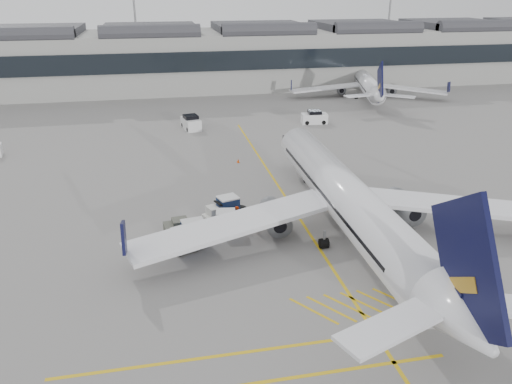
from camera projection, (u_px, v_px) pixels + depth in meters
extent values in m
plane|color=gray|center=(196.00, 267.00, 37.46)|extent=(220.00, 220.00, 0.00)
cube|color=#9E9E99|center=(163.00, 61.00, 100.49)|extent=(200.00, 20.00, 11.00)
cube|color=black|center=(164.00, 63.00, 90.88)|extent=(200.00, 0.50, 3.60)
cube|color=#38383D|center=(160.00, 28.00, 98.11)|extent=(200.00, 18.00, 1.40)
cylinder|color=slate|center=(135.00, 20.00, 109.55)|extent=(0.44, 0.44, 25.00)
cylinder|color=slate|center=(389.00, 17.00, 120.59)|extent=(0.44, 0.44, 25.00)
cube|color=gold|center=(290.00, 203.00, 48.35)|extent=(0.25, 60.00, 0.01)
cylinder|color=white|center=(345.00, 197.00, 41.74)|extent=(4.19, 30.43, 3.81)
cone|color=white|center=(293.00, 139.00, 57.36)|extent=(3.86, 4.10, 3.81)
cone|color=white|center=(465.00, 322.00, 25.60)|extent=(3.87, 4.91, 3.81)
cube|color=white|center=(234.00, 224.00, 39.05)|extent=(17.52, 8.60, 0.35)
cube|color=white|center=(458.00, 205.00, 42.37)|extent=(17.48, 8.98, 0.35)
cylinder|color=slate|center=(275.00, 218.00, 41.81)|extent=(2.17, 3.67, 2.13)
cylinder|color=slate|center=(405.00, 207.00, 43.83)|extent=(2.17, 3.67, 2.13)
cube|color=black|center=(468.00, 268.00, 25.06)|extent=(0.40, 7.71, 8.48)
cylinder|color=black|center=(305.00, 180.00, 53.40)|extent=(0.29, 0.65, 0.65)
cylinder|color=black|center=(324.00, 243.00, 40.07)|extent=(0.72, 0.82, 0.81)
cylinder|color=black|center=(383.00, 238.00, 40.95)|extent=(0.72, 0.82, 0.81)
cylinder|color=white|center=(367.00, 83.00, 93.64)|extent=(9.12, 24.12, 3.03)
cone|color=white|center=(357.00, 72.00, 106.25)|extent=(3.75, 3.89, 3.03)
cone|color=white|center=(379.00, 97.00, 80.60)|extent=(3.92, 4.51, 3.03)
cube|color=white|center=(326.00, 88.00, 93.22)|extent=(13.83, 3.65, 0.28)
cube|color=white|center=(409.00, 89.00, 92.39)|extent=(13.07, 9.86, 0.28)
cylinder|color=slate|center=(341.00, 89.00, 94.76)|extent=(2.38, 3.23, 1.69)
cylinder|color=slate|center=(391.00, 90.00, 94.25)|extent=(2.38, 3.23, 1.69)
cube|color=black|center=(380.00, 82.00, 80.18)|extent=(1.80, 5.98, 6.74)
cylinder|color=black|center=(359.00, 86.00, 103.05)|extent=(0.35, 0.56, 0.52)
cylinder|color=black|center=(356.00, 97.00, 92.74)|extent=(0.71, 0.77, 0.64)
cylinder|color=black|center=(378.00, 97.00, 92.53)|extent=(0.71, 0.77, 0.64)
cube|color=silver|center=(223.00, 216.00, 45.04)|extent=(3.92, 2.64, 0.67)
cube|color=black|center=(232.00, 206.00, 45.22)|extent=(3.41, 2.14, 1.42)
cube|color=silver|center=(213.00, 211.00, 44.26)|extent=(1.25, 1.47, 0.86)
cylinder|color=black|center=(214.00, 223.00, 43.90)|extent=(0.46, 0.31, 0.42)
cylinder|color=black|center=(207.00, 218.00, 44.95)|extent=(0.46, 0.31, 0.42)
cylinder|color=black|center=(240.00, 216.00, 45.23)|extent=(0.46, 0.31, 0.42)
cylinder|color=black|center=(233.00, 211.00, 46.28)|extent=(0.46, 0.31, 0.42)
cube|color=gray|center=(226.00, 228.00, 43.03)|extent=(1.91, 1.65, 0.12)
cube|color=navy|center=(226.00, 220.00, 42.72)|extent=(1.75, 1.58, 1.47)
cube|color=silver|center=(226.00, 212.00, 42.42)|extent=(1.81, 1.64, 0.10)
cylinder|color=black|center=(218.00, 232.00, 42.51)|extent=(0.24, 0.13, 0.22)
cylinder|color=black|center=(218.00, 226.00, 43.53)|extent=(0.24, 0.13, 0.22)
cylinder|color=black|center=(234.00, 232.00, 42.58)|extent=(0.24, 0.13, 0.22)
cylinder|color=black|center=(234.00, 226.00, 43.61)|extent=(0.24, 0.13, 0.22)
cube|color=gray|center=(228.00, 215.00, 45.51)|extent=(2.25, 2.03, 0.13)
cube|color=navy|center=(228.00, 206.00, 45.17)|extent=(2.08, 1.93, 1.60)
cube|color=silver|center=(228.00, 197.00, 44.85)|extent=(2.15, 2.00, 0.11)
cylinder|color=black|center=(223.00, 220.00, 44.70)|extent=(0.27, 0.18, 0.24)
cylinder|color=black|center=(218.00, 215.00, 45.69)|extent=(0.27, 0.18, 0.24)
cylinder|color=black|center=(239.00, 216.00, 45.39)|extent=(0.27, 0.18, 0.24)
cylinder|color=black|center=(233.00, 211.00, 46.37)|extent=(0.27, 0.18, 0.24)
cube|color=gray|center=(185.00, 249.00, 39.70)|extent=(2.29, 2.11, 0.13)
cube|color=navy|center=(184.00, 239.00, 39.36)|extent=(2.12, 2.00, 1.58)
cube|color=silver|center=(184.00, 229.00, 39.04)|extent=(2.19, 2.07, 0.11)
cylinder|color=black|center=(180.00, 255.00, 38.87)|extent=(0.26, 0.19, 0.24)
cylinder|color=black|center=(173.00, 249.00, 39.80)|extent=(0.26, 0.19, 0.24)
cylinder|color=black|center=(197.00, 250.00, 39.65)|extent=(0.26, 0.19, 0.24)
cylinder|color=black|center=(190.00, 244.00, 40.58)|extent=(0.26, 0.19, 0.24)
cube|color=gray|center=(194.00, 242.00, 40.73)|extent=(2.16, 1.88, 0.14)
cube|color=navy|center=(194.00, 232.00, 40.38)|extent=(1.99, 1.80, 1.65)
cube|color=silver|center=(193.00, 222.00, 40.05)|extent=(2.05, 1.87, 0.11)
cylinder|color=black|center=(187.00, 248.00, 39.96)|extent=(0.27, 0.15, 0.25)
cylinder|color=black|center=(183.00, 241.00, 41.04)|extent=(0.27, 0.15, 0.25)
cylinder|color=black|center=(206.00, 244.00, 40.49)|extent=(0.27, 0.15, 0.25)
cylinder|color=black|center=(202.00, 238.00, 41.56)|extent=(0.27, 0.15, 0.25)
imported|color=#FF4E0D|center=(249.00, 218.00, 43.49)|extent=(0.64, 0.73, 1.68)
imported|color=#EF3E0C|center=(237.00, 216.00, 43.66)|extent=(1.06, 0.95, 1.82)
cube|color=#4C4E42|center=(180.00, 229.00, 42.02)|extent=(2.86, 1.94, 1.07)
cube|color=#4C4E42|center=(180.00, 222.00, 41.77)|extent=(1.44, 1.44, 0.54)
cylinder|color=black|center=(171.00, 237.00, 41.23)|extent=(0.63, 0.34, 0.60)
cylinder|color=black|center=(168.00, 230.00, 42.45)|extent=(0.63, 0.34, 0.60)
cylinder|color=black|center=(194.00, 234.00, 41.81)|extent=(0.63, 0.34, 0.60)
cylinder|color=black|center=(190.00, 227.00, 43.03)|extent=(0.63, 0.34, 0.60)
cone|color=#F24C0A|center=(238.00, 161.00, 59.38)|extent=(0.35, 0.35, 0.48)
cone|color=#F24C0A|center=(317.00, 210.00, 46.42)|extent=(0.35, 0.35, 0.48)
cube|color=white|center=(191.00, 124.00, 73.07)|extent=(2.83, 4.38, 1.57)
cube|color=black|center=(191.00, 117.00, 72.71)|extent=(2.30, 2.38, 0.67)
cylinder|color=black|center=(200.00, 128.00, 72.44)|extent=(0.38, 0.71, 0.67)
cylinder|color=black|center=(188.00, 130.00, 71.77)|extent=(0.38, 0.71, 0.67)
cylinder|color=black|center=(194.00, 124.00, 74.72)|extent=(0.38, 0.71, 0.67)
cylinder|color=black|center=(183.00, 125.00, 74.05)|extent=(0.38, 0.71, 0.67)
cube|color=white|center=(314.00, 118.00, 76.10)|extent=(4.03, 2.29, 1.50)
cube|color=black|center=(315.00, 113.00, 75.75)|extent=(2.10, 2.00, 0.64)
cylinder|color=black|center=(307.00, 123.00, 75.35)|extent=(0.66, 0.30, 0.64)
cylinder|color=black|center=(305.00, 120.00, 76.93)|extent=(0.66, 0.30, 0.64)
cylinder|color=black|center=(324.00, 122.00, 75.60)|extent=(0.66, 0.30, 0.64)
cylinder|color=black|center=(321.00, 120.00, 77.18)|extent=(0.66, 0.30, 0.64)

